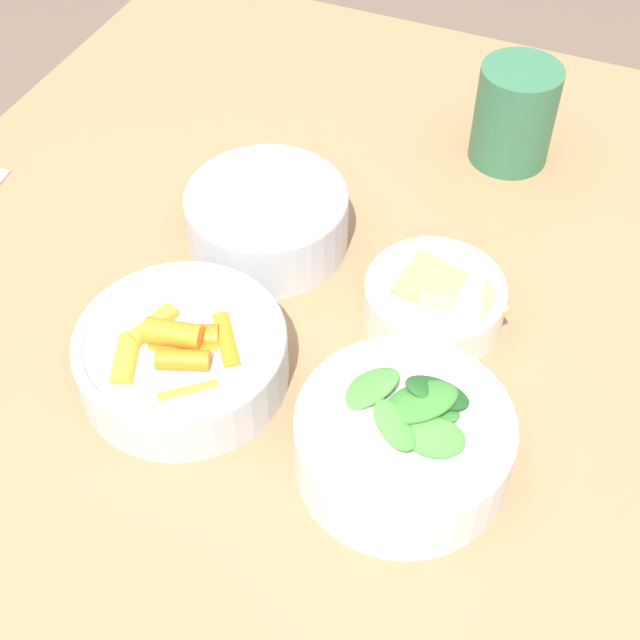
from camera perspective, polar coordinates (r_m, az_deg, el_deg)
The scene contains 6 objects.
dining_table at distance 0.81m, azimuth -0.23°, elevation -9.77°, with size 1.21×0.96×0.73m.
bowl_carrots at distance 0.73m, azimuth -8.83°, elevation -2.19°, with size 0.17×0.17×0.07m.
bowl_greens at distance 0.67m, azimuth 5.39°, elevation -7.53°, with size 0.16×0.16×0.09m.
bowl_beans_hotdog at distance 0.84m, azimuth -3.40°, elevation 6.44°, with size 0.15×0.15×0.06m.
bowl_cookies at distance 0.78m, azimuth 7.39°, elevation 1.42°, with size 0.12×0.13×0.05m.
cup at distance 0.95m, azimuth 12.35°, elevation 12.72°, with size 0.08×0.08×0.11m.
Camera 1 is at (-0.40, -0.17, 1.31)m, focal length 50.00 mm.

